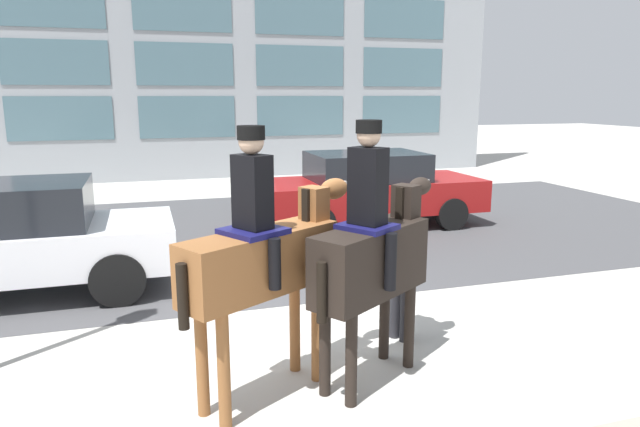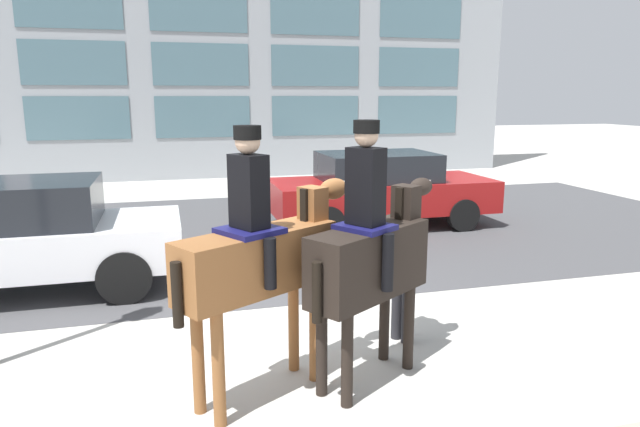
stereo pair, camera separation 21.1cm
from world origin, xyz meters
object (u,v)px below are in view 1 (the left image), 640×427
Objects in this scene: pedestrian_bystander at (402,259)px; mounted_horse_companion at (373,253)px; street_car_near_lane at (19,238)px; street_car_far_lane at (370,188)px; mounted_horse_lead at (264,256)px.

mounted_horse_companion is at bearing 24.42° from pedestrian_bystander.
pedestrian_bystander is at bearing -33.61° from street_car_near_lane.
street_car_near_lane is 0.87× the size of street_car_far_lane.
mounted_horse_companion reaches higher than street_car_far_lane.
street_car_far_lane is (1.89, 5.60, -0.15)m from pedestrian_bystander.
mounted_horse_lead reaches higher than street_car_near_lane.
mounted_horse_lead is 4.65m from street_car_near_lane.
mounted_horse_lead is 1.53× the size of pedestrian_bystander.
mounted_horse_companion is at bearing -111.91° from street_car_far_lane.
mounted_horse_companion is at bearing -44.54° from street_car_near_lane.
mounted_horse_companion is 5.34m from street_car_near_lane.
street_car_far_lane is at bearing 22.56° from street_car_near_lane.
mounted_horse_lead is 0.54× the size of street_car_far_lane.
pedestrian_bystander is 0.40× the size of street_car_near_lane.
mounted_horse_companion reaches higher than street_car_near_lane.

